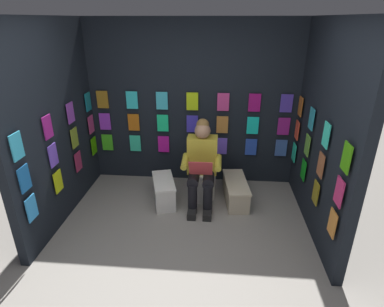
# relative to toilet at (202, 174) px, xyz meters

# --- Properties ---
(ground_plane) EXTENTS (30.00, 30.00, 0.00)m
(ground_plane) POSITION_rel_toilet_xyz_m (0.18, 1.61, -0.33)
(ground_plane) COLOR gray
(display_wall_back) EXTENTS (3.17, 0.14, 2.42)m
(display_wall_back) POSITION_rel_toilet_xyz_m (0.18, -0.53, 0.88)
(display_wall_back) COLOR black
(display_wall_back) RESTS_ON ground
(display_wall_left) EXTENTS (0.14, 2.10, 2.42)m
(display_wall_left) POSITION_rel_toilet_xyz_m (-1.40, 0.56, 0.88)
(display_wall_left) COLOR black
(display_wall_left) RESTS_ON ground
(display_wall_right) EXTENTS (0.14, 2.10, 2.42)m
(display_wall_right) POSITION_rel_toilet_xyz_m (1.77, 0.56, 0.88)
(display_wall_right) COLOR black
(display_wall_right) RESTS_ON ground
(toilet) EXTENTS (0.41, 0.55, 0.77)m
(toilet) POSITION_rel_toilet_xyz_m (0.00, 0.00, 0.00)
(toilet) COLOR white
(toilet) RESTS_ON ground
(person_reading) EXTENTS (0.53, 0.68, 1.19)m
(person_reading) POSITION_rel_toilet_xyz_m (0.00, 0.23, 0.27)
(person_reading) COLOR gold
(person_reading) RESTS_ON ground
(comic_longbox_near) EXTENTS (0.37, 0.78, 0.31)m
(comic_longbox_near) POSITION_rel_toilet_xyz_m (-0.48, 0.13, -0.17)
(comic_longbox_near) COLOR beige
(comic_longbox_near) RESTS_ON ground
(comic_longbox_far) EXTENTS (0.43, 0.67, 0.35)m
(comic_longbox_far) POSITION_rel_toilet_xyz_m (0.52, 0.25, -0.15)
(comic_longbox_far) COLOR white
(comic_longbox_far) RESTS_ON ground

